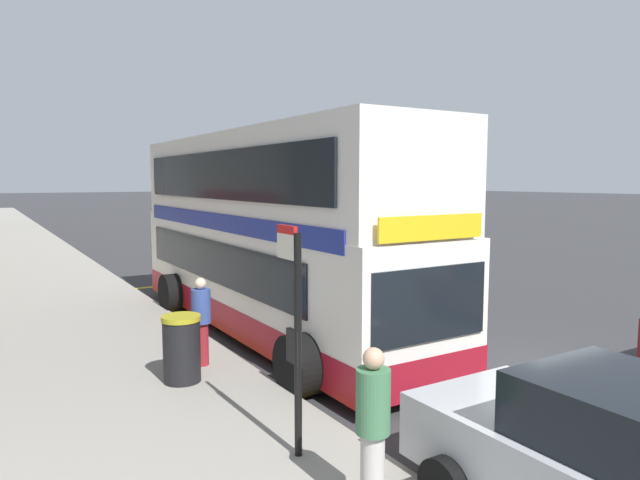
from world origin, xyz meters
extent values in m
plane|color=#333335|center=(0.00, 32.00, 0.00)|extent=(260.00, 260.00, 0.00)
cube|color=white|center=(-2.45, 5.03, 1.35)|extent=(2.44, 10.52, 2.30)
cube|color=white|center=(-2.45, 5.03, 3.45)|extent=(2.41, 10.31, 1.90)
cube|color=maroon|center=(-2.45, 5.03, 0.50)|extent=(2.46, 10.54, 0.60)
cube|color=navy|center=(-2.45, 5.03, 2.52)|extent=(2.47, 9.68, 0.36)
cube|color=black|center=(-3.69, 5.43, 1.65)|extent=(0.04, 8.41, 0.90)
cube|color=black|center=(-3.69, 5.03, 3.50)|extent=(0.04, 9.26, 1.00)
cube|color=black|center=(-2.45, -0.25, 1.60)|extent=(2.14, 0.04, 1.10)
cube|color=yellow|center=(-2.45, -0.25, 2.72)|extent=(1.95, 0.04, 0.36)
cylinder|color=black|center=(-3.76, 1.24, 0.50)|extent=(0.56, 1.00, 1.00)
cylinder|color=black|center=(-1.14, 1.24, 0.50)|extent=(0.56, 1.00, 1.00)
cylinder|color=black|center=(-3.76, 7.92, 0.50)|extent=(0.56, 1.00, 1.00)
cylinder|color=black|center=(-1.14, 7.92, 0.50)|extent=(0.56, 1.00, 1.00)
cube|color=gold|center=(-3.92, 4.83, 0.01)|extent=(0.16, 13.85, 0.01)
cube|color=gold|center=(-1.20, 4.83, 0.01)|extent=(0.16, 13.85, 0.01)
cube|color=gold|center=(-2.56, -2.02, 0.01)|extent=(2.88, 0.16, 0.01)
cube|color=gold|center=(-2.56, 11.67, 0.01)|extent=(2.88, 0.16, 0.01)
cylinder|color=black|center=(-4.91, -0.69, 1.47)|extent=(0.09, 0.09, 2.66)
cube|color=silver|center=(-4.91, -0.43, 2.62)|extent=(0.05, 0.42, 0.30)
cube|color=red|center=(-4.91, -0.43, 2.82)|extent=(0.05, 0.42, 0.10)
cube|color=black|center=(-4.91, -0.59, 1.44)|extent=(0.06, 0.28, 0.40)
cylinder|color=black|center=(-2.25, -2.32, 0.30)|extent=(0.22, 0.60, 0.60)
cylinder|color=maroon|center=(-4.74, 3.10, 0.52)|extent=(0.24, 0.24, 0.76)
cylinder|color=#33478C|center=(-4.74, 3.10, 1.20)|extent=(0.34, 0.34, 0.60)
sphere|color=beige|center=(-4.74, 3.10, 1.60)|extent=(0.20, 0.20, 0.20)
cylinder|color=#B7B2AD|center=(-4.85, -2.06, 0.54)|extent=(0.24, 0.24, 0.80)
cylinder|color=#3F724C|center=(-4.85, -2.06, 1.26)|extent=(0.34, 0.34, 0.64)
sphere|color=tan|center=(-4.85, -2.06, 1.69)|extent=(0.21, 0.21, 0.21)
cylinder|color=black|center=(-5.30, 2.47, 0.64)|extent=(0.60, 0.60, 1.01)
cylinder|color=#A5991E|center=(-5.30, 2.47, 1.19)|extent=(0.63, 0.63, 0.08)
camera|label=1|loc=(-8.06, -6.31, 3.40)|focal=31.86mm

